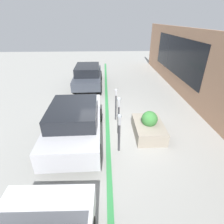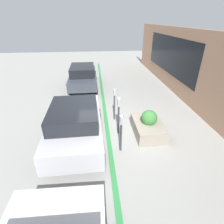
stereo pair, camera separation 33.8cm
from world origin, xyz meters
TOP-DOWN VIEW (x-y plane):
  - ground_plane at (0.00, 0.00)m, footprint 40.00×40.00m
  - curb_strip at (0.00, 0.08)m, footprint 24.50×0.16m
  - parking_meter_nearest at (-1.05, -0.29)m, footprint 0.18×0.15m
  - parking_meter_second at (0.01, -0.35)m, footprint 0.19×0.16m
  - parking_meter_middle at (1.11, -0.31)m, footprint 0.15×0.12m
  - planter_box at (-0.13, -1.54)m, footprint 1.70×1.11m
  - parked_car_middle at (-0.31, 1.29)m, footprint 4.07×1.92m
  - parked_car_rear at (5.71, 1.29)m, footprint 4.28×1.78m

SIDE VIEW (x-z plane):
  - ground_plane at x=0.00m, z-range 0.00..0.00m
  - curb_strip at x=0.00m, z-range 0.00..0.04m
  - planter_box at x=-0.13m, z-range -0.17..0.86m
  - parked_car_rear at x=5.71m, z-range 0.04..1.48m
  - parked_car_middle at x=-0.31m, z-range 0.03..1.51m
  - parking_meter_nearest at x=-1.05m, z-range 0.24..1.71m
  - parking_meter_middle at x=1.11m, z-range 0.22..1.73m
  - parking_meter_second at x=0.01m, z-range 0.28..1.88m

